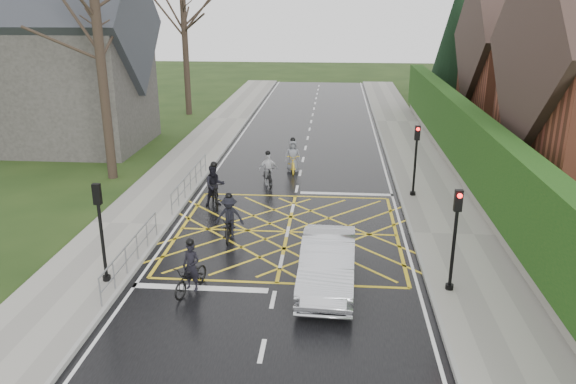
# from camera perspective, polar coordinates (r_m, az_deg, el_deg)

# --- Properties ---
(ground) EXTENTS (120.00, 120.00, 0.00)m
(ground) POSITION_cam_1_polar(r_m,az_deg,el_deg) (20.87, -0.04, -4.08)
(ground) COLOR black
(ground) RESTS_ON ground
(road) EXTENTS (9.00, 80.00, 0.01)m
(road) POSITION_cam_1_polar(r_m,az_deg,el_deg) (20.87, -0.04, -4.07)
(road) COLOR black
(road) RESTS_ON ground
(sidewalk_right) EXTENTS (3.00, 80.00, 0.15)m
(sidewalk_right) POSITION_cam_1_polar(r_m,az_deg,el_deg) (21.24, 16.36, -4.25)
(sidewalk_right) COLOR gray
(sidewalk_right) RESTS_ON ground
(sidewalk_left) EXTENTS (3.00, 80.00, 0.15)m
(sidewalk_left) POSITION_cam_1_polar(r_m,az_deg,el_deg) (22.13, -15.74, -3.25)
(sidewalk_left) COLOR gray
(sidewalk_left) RESTS_ON ground
(stone_wall) EXTENTS (0.50, 38.00, 0.70)m
(stone_wall) POSITION_cam_1_polar(r_m,az_deg,el_deg) (27.03, 17.68, 1.22)
(stone_wall) COLOR slate
(stone_wall) RESTS_ON ground
(hedge) EXTENTS (0.90, 38.00, 2.80)m
(hedge) POSITION_cam_1_polar(r_m,az_deg,el_deg) (26.58, 18.05, 4.82)
(hedge) COLOR #11380F
(hedge) RESTS_ON stone_wall
(house_far) EXTENTS (9.80, 8.80, 10.30)m
(house_far) POSITION_cam_1_polar(r_m,az_deg,el_deg) (39.58, 24.68, 11.75)
(house_far) COLOR brown
(house_far) RESTS_ON ground
(conifer) EXTENTS (4.60, 4.60, 10.00)m
(conifer) POSITION_cam_1_polar(r_m,az_deg,el_deg) (46.17, 16.69, 14.24)
(conifer) COLOR black
(conifer) RESTS_ON ground
(church) EXTENTS (8.80, 7.80, 11.00)m
(church) POSITION_cam_1_polar(r_m,az_deg,el_deg) (34.78, -21.60, 12.32)
(church) COLOR #2D2B28
(church) RESTS_ON ground
(tree_near) EXTENTS (9.24, 9.24, 11.44)m
(tree_near) POSITION_cam_1_polar(r_m,az_deg,el_deg) (27.29, -19.02, 17.44)
(tree_near) COLOR black
(tree_near) RESTS_ON ground
(tree_far) EXTENTS (8.40, 8.40, 10.40)m
(tree_far) POSITION_cam_1_polar(r_m,az_deg,el_deg) (42.57, -10.57, 17.32)
(tree_far) COLOR black
(tree_far) RESTS_ON ground
(railing_south) EXTENTS (0.05, 5.04, 1.03)m
(railing_south) POSITION_cam_1_polar(r_m,az_deg,el_deg) (18.39, -15.65, -5.47)
(railing_south) COLOR slate
(railing_south) RESTS_ON ground
(railing_north) EXTENTS (0.05, 6.04, 1.03)m
(railing_north) POSITION_cam_1_polar(r_m,az_deg,el_deg) (25.08, -9.91, 1.55)
(railing_north) COLOR slate
(railing_north) RESTS_ON ground
(traffic_light_ne) EXTENTS (0.24, 0.31, 3.21)m
(traffic_light_ne) POSITION_cam_1_polar(r_m,az_deg,el_deg) (24.48, 12.80, 3.06)
(traffic_light_ne) COLOR black
(traffic_light_ne) RESTS_ON ground
(traffic_light_se) EXTENTS (0.24, 0.31, 3.21)m
(traffic_light_se) POSITION_cam_1_polar(r_m,az_deg,el_deg) (16.66, 16.52, -4.86)
(traffic_light_se) COLOR black
(traffic_light_se) RESTS_ON ground
(traffic_light_sw) EXTENTS (0.24, 0.31, 3.21)m
(traffic_light_sw) POSITION_cam_1_polar(r_m,az_deg,el_deg) (17.37, -18.40, -4.06)
(traffic_light_sw) COLOR black
(traffic_light_sw) RESTS_ON ground
(cyclist_rear) EXTENTS (1.08, 1.79, 1.65)m
(cyclist_rear) POSITION_cam_1_polar(r_m,az_deg,el_deg) (16.87, -9.81, -8.23)
(cyclist_rear) COLOR black
(cyclist_rear) RESTS_ON ground
(cyclist_back) EXTENTS (1.15, 1.97, 1.91)m
(cyclist_back) POSITION_cam_1_polar(r_m,az_deg,el_deg) (23.45, -7.48, 0.27)
(cyclist_back) COLOR black
(cyclist_back) RESTS_ON ground
(cyclist_mid) EXTENTS (1.06, 1.80, 1.71)m
(cyclist_mid) POSITION_cam_1_polar(r_m,az_deg,el_deg) (20.25, -5.98, -3.02)
(cyclist_mid) COLOR black
(cyclist_mid) RESTS_ON ground
(cyclist_front) EXTENTS (0.99, 1.69, 1.64)m
(cyclist_front) POSITION_cam_1_polar(r_m,az_deg,el_deg) (25.94, -2.05, 1.98)
(cyclist_front) COLOR black
(cyclist_front) RESTS_ON ground
(cyclist_lead) EXTENTS (0.88, 1.86, 1.74)m
(cyclist_lead) POSITION_cam_1_polar(r_m,az_deg,el_deg) (28.02, 0.47, 3.29)
(cyclist_lead) COLOR yellow
(cyclist_lead) RESTS_ON ground
(car) EXTENTS (1.72, 4.58, 1.49)m
(car) POSITION_cam_1_polar(r_m,az_deg,el_deg) (16.84, 4.05, -7.23)
(car) COLOR #BABCC2
(car) RESTS_ON ground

